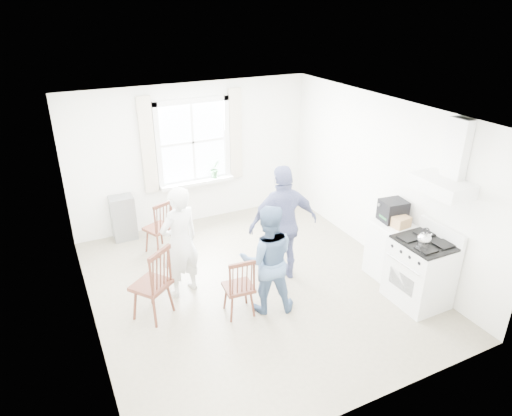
{
  "coord_description": "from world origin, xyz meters",
  "views": [
    {
      "loc": [
        -2.47,
        -5.14,
        3.92
      ],
      "look_at": [
        0.15,
        0.2,
        1.16
      ],
      "focal_mm": 32.0,
      "sensor_mm": 36.0,
      "label": 1
    }
  ],
  "objects_px": {
    "windsor_chair_a": "(162,222)",
    "person_right": "(283,224)",
    "person_left": "(180,242)",
    "person_mid": "(267,259)",
    "stereo_stack": "(393,211)",
    "low_cabinet": "(389,249)",
    "gas_stove": "(420,271)",
    "windsor_chair_c": "(157,277)",
    "windsor_chair_b": "(241,282)"
  },
  "relations": [
    {
      "from": "windsor_chair_a",
      "to": "person_right",
      "type": "distance_m",
      "value": 2.1
    },
    {
      "from": "person_left",
      "to": "person_mid",
      "type": "relative_size",
      "value": 1.07
    },
    {
      "from": "windsor_chair_a",
      "to": "person_left",
      "type": "distance_m",
      "value": 1.25
    },
    {
      "from": "stereo_stack",
      "to": "person_mid",
      "type": "relative_size",
      "value": 0.26
    },
    {
      "from": "low_cabinet",
      "to": "person_right",
      "type": "xyz_separation_m",
      "value": [
        -1.47,
        0.67,
        0.45
      ]
    },
    {
      "from": "low_cabinet",
      "to": "person_left",
      "type": "distance_m",
      "value": 3.13
    },
    {
      "from": "gas_stove",
      "to": "low_cabinet",
      "type": "relative_size",
      "value": 1.24
    },
    {
      "from": "gas_stove",
      "to": "windsor_chair_a",
      "type": "xyz_separation_m",
      "value": [
        -2.83,
        2.87,
        0.09
      ]
    },
    {
      "from": "windsor_chair_c",
      "to": "windsor_chair_a",
      "type": "bearing_deg",
      "value": 72.73
    },
    {
      "from": "person_left",
      "to": "gas_stove",
      "type": "bearing_deg",
      "value": 132.04
    },
    {
      "from": "stereo_stack",
      "to": "person_mid",
      "type": "bearing_deg",
      "value": 179.63
    },
    {
      "from": "stereo_stack",
      "to": "windsor_chair_b",
      "type": "relative_size",
      "value": 0.44
    },
    {
      "from": "windsor_chair_a",
      "to": "person_left",
      "type": "bearing_deg",
      "value": -92.73
    },
    {
      "from": "low_cabinet",
      "to": "person_mid",
      "type": "relative_size",
      "value": 0.58
    },
    {
      "from": "windsor_chair_c",
      "to": "person_left",
      "type": "distance_m",
      "value": 0.65
    },
    {
      "from": "person_right",
      "to": "windsor_chair_a",
      "type": "bearing_deg",
      "value": -39.86
    },
    {
      "from": "gas_stove",
      "to": "windsor_chair_b",
      "type": "relative_size",
      "value": 1.25
    },
    {
      "from": "gas_stove",
      "to": "person_left",
      "type": "height_order",
      "value": "person_left"
    },
    {
      "from": "gas_stove",
      "to": "person_right",
      "type": "xyz_separation_m",
      "value": [
        -1.4,
        1.37,
        0.42
      ]
    },
    {
      "from": "stereo_stack",
      "to": "person_right",
      "type": "relative_size",
      "value": 0.22
    },
    {
      "from": "stereo_stack",
      "to": "person_left",
      "type": "relative_size",
      "value": 0.24
    },
    {
      "from": "person_left",
      "to": "person_mid",
      "type": "height_order",
      "value": "person_left"
    },
    {
      "from": "windsor_chair_c",
      "to": "person_right",
      "type": "relative_size",
      "value": 0.59
    },
    {
      "from": "low_cabinet",
      "to": "gas_stove",
      "type": "bearing_deg",
      "value": -95.68
    },
    {
      "from": "windsor_chair_b",
      "to": "person_left",
      "type": "xyz_separation_m",
      "value": [
        -0.52,
        0.89,
        0.28
      ]
    },
    {
      "from": "windsor_chair_b",
      "to": "person_left",
      "type": "relative_size",
      "value": 0.54
    },
    {
      "from": "low_cabinet",
      "to": "windsor_chair_a",
      "type": "xyz_separation_m",
      "value": [
        -2.9,
        2.17,
        0.13
      ]
    },
    {
      "from": "person_right",
      "to": "windsor_chair_c",
      "type": "bearing_deg",
      "value": 10.91
    },
    {
      "from": "gas_stove",
      "to": "person_right",
      "type": "height_order",
      "value": "person_right"
    },
    {
      "from": "low_cabinet",
      "to": "windsor_chair_c",
      "type": "relative_size",
      "value": 0.85
    },
    {
      "from": "stereo_stack",
      "to": "windsor_chair_c",
      "type": "relative_size",
      "value": 0.37
    },
    {
      "from": "windsor_chair_a",
      "to": "person_right",
      "type": "bearing_deg",
      "value": -46.44
    },
    {
      "from": "low_cabinet",
      "to": "windsor_chair_a",
      "type": "height_order",
      "value": "windsor_chair_a"
    },
    {
      "from": "person_mid",
      "to": "windsor_chair_b",
      "type": "bearing_deg",
      "value": 23.85
    },
    {
      "from": "stereo_stack",
      "to": "windsor_chair_b",
      "type": "bearing_deg",
      "value": -179.62
    },
    {
      "from": "gas_stove",
      "to": "windsor_chair_b",
      "type": "height_order",
      "value": "gas_stove"
    },
    {
      "from": "windsor_chair_c",
      "to": "person_right",
      "type": "distance_m",
      "value": 1.96
    },
    {
      "from": "stereo_stack",
      "to": "windsor_chair_a",
      "type": "xyz_separation_m",
      "value": [
        -2.94,
        2.1,
        -0.48
      ]
    },
    {
      "from": "low_cabinet",
      "to": "windsor_chair_a",
      "type": "bearing_deg",
      "value": 143.18
    },
    {
      "from": "gas_stove",
      "to": "windsor_chair_b",
      "type": "bearing_deg",
      "value": 162.21
    },
    {
      "from": "low_cabinet",
      "to": "stereo_stack",
      "type": "relative_size",
      "value": 2.29
    },
    {
      "from": "stereo_stack",
      "to": "windsor_chair_b",
      "type": "distance_m",
      "value": 2.53
    },
    {
      "from": "windsor_chair_a",
      "to": "windsor_chair_b",
      "type": "distance_m",
      "value": 2.16
    },
    {
      "from": "windsor_chair_a",
      "to": "low_cabinet",
      "type": "bearing_deg",
      "value": -36.82
    },
    {
      "from": "person_mid",
      "to": "person_right",
      "type": "relative_size",
      "value": 0.85
    },
    {
      "from": "windsor_chair_b",
      "to": "person_left",
      "type": "bearing_deg",
      "value": 120.27
    },
    {
      "from": "stereo_stack",
      "to": "person_mid",
      "type": "height_order",
      "value": "person_mid"
    },
    {
      "from": "low_cabinet",
      "to": "stereo_stack",
      "type": "xyz_separation_m",
      "value": [
        0.04,
        0.08,
        0.61
      ]
    },
    {
      "from": "windsor_chair_a",
      "to": "windsor_chair_b",
      "type": "bearing_deg",
      "value": -77.63
    },
    {
      "from": "stereo_stack",
      "to": "windsor_chair_b",
      "type": "height_order",
      "value": "stereo_stack"
    }
  ]
}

